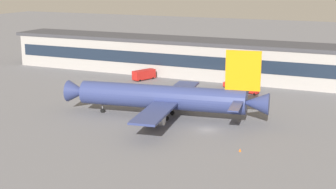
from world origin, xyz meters
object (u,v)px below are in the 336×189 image
pushback_tractor (230,84)px  fuel_truck (144,74)px  airliner (165,97)px  traffic_cone_0 (240,150)px  baggage_tug (252,90)px

pushback_tractor → fuel_truck: bearing=-177.5°
airliner → traffic_cone_0: size_ratio=82.58×
pushback_tractor → airliner: bearing=-96.5°
traffic_cone_0 → baggage_tug: bearing=101.9°
airliner → baggage_tug: bearing=68.1°
traffic_cone_0 → airliner: bearing=146.1°
airliner → pushback_tractor: bearing=83.5°
airliner → traffic_cone_0: airliner is taller
airliner → fuel_truck: 47.06m
pushback_tractor → baggage_tug: 11.31m
baggage_tug → fuel_truck: fuel_truck is taller
baggage_tug → airliner: bearing=-111.9°
airliner → fuel_truck: size_ratio=5.90×
airliner → baggage_tug: (13.56, 33.72, -4.13)m
baggage_tug → traffic_cone_0: size_ratio=6.34×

